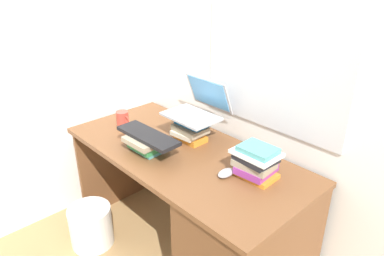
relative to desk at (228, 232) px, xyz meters
The scene contains 12 objects.
ground_plane 0.56m from the desk, behind, with size 6.00×6.00×0.00m, color #9E7A4C.
wall_back 1.07m from the desk, 132.34° to the left, with size 6.00×0.06×2.60m.
wall_left 1.62m from the desk, behind, with size 0.05×6.00×2.60m, color silver.
desk is the anchor object (origin of this frame).
book_stack_tall 0.65m from the desk, 161.32° to the left, with size 0.24×0.20×0.15m.
book_stack_keyboard_riser 0.67m from the desk, 167.24° to the right, with size 0.22×0.20×0.09m.
book_stack_side 0.44m from the desk, 66.09° to the left, with size 0.22×0.20×0.17m.
laptop 0.75m from the desk, 154.46° to the left, with size 0.33×0.31×0.22m.
keyboard 0.70m from the desk, 167.76° to the right, with size 0.42×0.14×0.02m, color black.
computer_mouse 0.35m from the desk, 162.09° to the left, with size 0.06×0.10×0.04m, color #A5A8AD.
mug 1.02m from the desk, behind, with size 0.12×0.08×0.09m.
wastebasket 0.98m from the desk, 155.35° to the right, with size 0.28×0.28×0.28m, color silver.
Camera 1 is at (1.38, -1.21, 1.75)m, focal length 33.71 mm.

